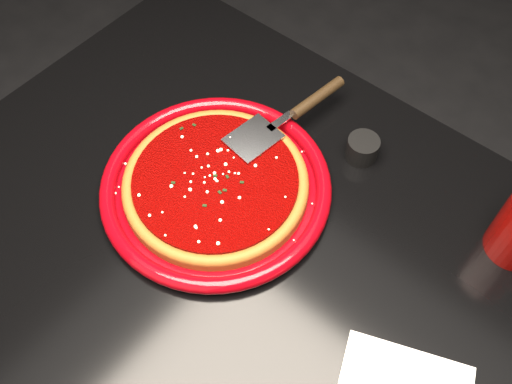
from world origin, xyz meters
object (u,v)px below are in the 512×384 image
at_px(table, 273,341).
at_px(ramekin, 362,149).
at_px(plate, 216,186).
at_px(pizza_server, 288,116).

height_order(table, ramekin, ramekin).
bearing_deg(plate, table, -11.87).
xyz_separation_m(table, pizza_server, (-0.14, 0.20, 0.42)).
xyz_separation_m(table, ramekin, (-0.02, 0.25, 0.40)).
relative_size(plate, pizza_server, 1.32).
bearing_deg(table, ramekin, 93.70).
height_order(table, pizza_server, pizza_server).
height_order(plate, ramekin, ramekin).
bearing_deg(plate, pizza_server, 85.01).
xyz_separation_m(plate, pizza_server, (0.01, 0.17, 0.03)).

